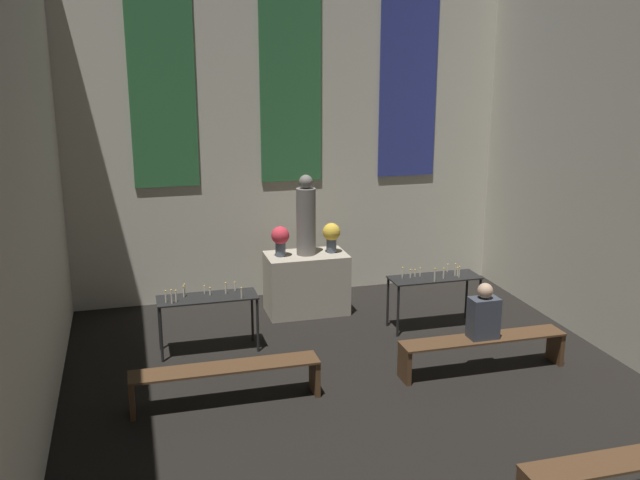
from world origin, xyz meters
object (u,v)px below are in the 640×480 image
Objects in this scene: statue at (306,218)px; flower_vase_left at (280,238)px; flower_vase_right at (331,235)px; pew_second_right at (634,469)px; pew_back_left at (226,376)px; person_seated at (484,314)px; candle_rack_left at (207,303)px; pew_back_right at (483,346)px; altar at (306,283)px; candle_rack_right at (434,283)px.

flower_vase_left is at bearing -180.00° from statue.
flower_vase_right reaches higher than pew_second_right.
pew_back_left is 3.03× the size of person_seated.
candle_rack_left is (-1.64, -1.10, -0.82)m from statue.
candle_rack_left reaches higher than pew_back_right.
pew_back_right is at bearing -65.26° from flower_vase_right.
pew_back_right is at bearing 0.00° from pew_back_left.
flower_vase_left is at bearing -180.00° from altar.
pew_back_left is (-3.25, -1.55, -0.34)m from candle_rack_right.
pew_back_left is (-1.62, -2.65, -1.16)m from statue.
statue is 0.57× the size of pew_back_left.
pew_back_left is 3.25m from person_seated.
flower_vase_left is at bearing 127.14° from person_seated.
flower_vase_left is at bearing 65.26° from pew_back_left.
pew_second_right is 2.82m from pew_back_right.
pew_back_right is (1.22, -2.65, -0.87)m from flower_vase_right.
pew_back_right is 3.03× the size of person_seated.
pew_second_right is 1.00× the size of pew_back_left.
candle_rack_left is at bearing 154.51° from person_seated.
flower_vase_left is (-0.40, -0.00, -0.28)m from statue.
person_seated is (-0.01, 0.00, 0.43)m from pew_back_right.
flower_vase_right is (0.80, 0.00, 0.00)m from flower_vase_left.
altar is 2.67× the size of flower_vase_right.
statue reaches higher than pew_back_left.
person_seated reaches higher than pew_back_right.
altar is at bearing 121.46° from pew_back_right.
altar is 0.93× the size of candle_rack_left.
altar is 3.11m from pew_back_left.
flower_vase_left reaches higher than candle_rack_right.
statue is at bearing 146.06° from candle_rack_right.
candle_rack_right is 3.62m from pew_back_left.
statue is at bearing 121.46° from pew_back_right.
candle_rack_left is at bearing -151.65° from flower_vase_right.
pew_back_left is 3.24m from pew_back_right.
pew_second_right is (3.26, -4.37, -0.34)m from candle_rack_left.
flower_vase_left reaches higher than candle_rack_left.
statue is 0.49m from flower_vase_right.
statue is 2.13m from candle_rack_right.
person_seated reaches higher than candle_rack_left.
candle_rack_left is 3.60m from person_seated.
statue is at bearing 33.86° from candle_rack_left.
pew_second_right is at bearing -73.51° from statue.
altar is 3.11m from pew_back_right.
candle_rack_right is at bearing -33.94° from altar.
flower_vase_right is 0.35× the size of candle_rack_right.
pew_back_left is at bearing -121.46° from statue.
statue is 1.71× the size of person_seated.
candle_rack_left is at bearing 179.99° from candle_rack_right.
flower_vase_right reaches higher than pew_back_right.
pew_back_left is at bearing -114.74° from flower_vase_left.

